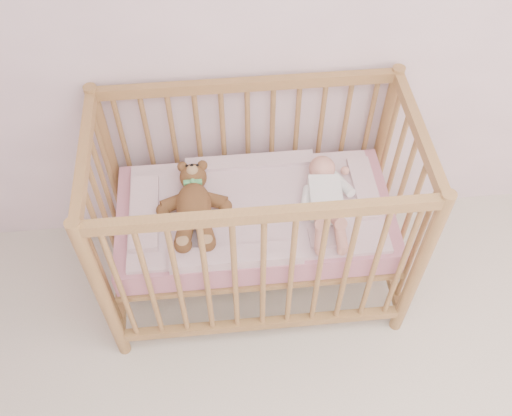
{
  "coord_description": "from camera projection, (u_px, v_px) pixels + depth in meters",
  "views": [
    {
      "loc": [
        -0.6,
        0.05,
        2.53
      ],
      "look_at": [
        -0.46,
        1.55,
        0.62
      ],
      "focal_mm": 40.0,
      "sensor_mm": 36.0,
      "label": 1
    }
  ],
  "objects": [
    {
      "name": "blanket",
      "position": [
        255.0,
        208.0,
        2.51
      ],
      "size": [
        1.1,
        0.58,
        0.06
      ],
      "primitive_type": null,
      "color": "pink",
      "rests_on": "mattress"
    },
    {
      "name": "teddy_bear",
      "position": [
        194.0,
        203.0,
        2.41
      ],
      "size": [
        0.34,
        0.48,
        0.13
      ],
      "primitive_type": null,
      "rotation": [
        0.0,
        0.0,
        -0.01
      ],
      "color": "brown",
      "rests_on": "blanket"
    },
    {
      "name": "crib",
      "position": [
        255.0,
        216.0,
        2.55
      ],
      "size": [
        1.36,
        0.76,
        1.0
      ],
      "primitive_type": null,
      "color": "#AE834A",
      "rests_on": "floor"
    },
    {
      "name": "baby",
      "position": [
        326.0,
        195.0,
        2.45
      ],
      "size": [
        0.29,
        0.55,
        0.13
      ],
      "primitive_type": null,
      "rotation": [
        0.0,
        0.0,
        -0.07
      ],
      "color": "white",
      "rests_on": "blanket"
    },
    {
      "name": "mattress",
      "position": [
        255.0,
        218.0,
        2.57
      ],
      "size": [
        1.22,
        0.62,
        0.13
      ],
      "primitive_type": "cube",
      "color": "#C47A8A",
      "rests_on": "crib"
    }
  ]
}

